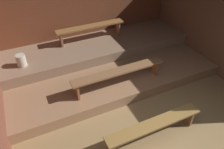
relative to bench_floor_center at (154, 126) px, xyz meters
The scene contains 9 objects.
ground 1.79m from the bench_floor_center, 86.71° to the left, with size 6.27×5.13×0.08m, color olive.
wall_back 4.02m from the bench_floor_center, 88.54° to the left, with size 6.27×0.06×2.34m, color brown.
wall_right 3.45m from the bench_floor_center, 31.34° to the left, with size 0.06×5.13×2.34m, color brown.
platform_lower 2.48m from the bench_floor_center, 87.67° to the left, with size 5.47×2.89×0.28m, color #8C6548.
platform_middle 3.18m from the bench_floor_center, 88.20° to the left, with size 5.47×1.46×0.28m, color #7F634D.
bench_floor_center is the anchor object (origin of this frame).
bench_lower_center 1.51m from the bench_floor_center, 90.97° to the left, with size 2.33×0.28×0.44m.
bench_middle_center 3.52m from the bench_floor_center, 89.58° to the left, with size 2.06×0.28×0.44m.
pail_middle 3.57m from the bench_floor_center, 125.20° to the left, with size 0.23×0.23×0.31m, color #B2A899.
Camera 1 is at (-1.99, -1.68, 3.72)m, focal length 34.47 mm.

